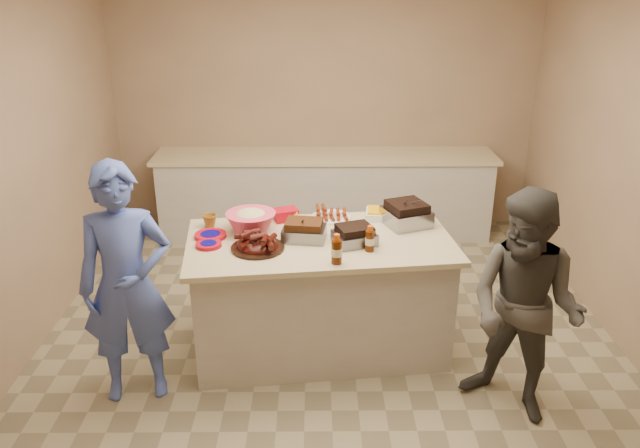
{
  "coord_description": "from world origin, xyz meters",
  "views": [
    {
      "loc": [
        -0.1,
        -4.15,
        2.74
      ],
      "look_at": [
        -0.07,
        0.02,
        1.01
      ],
      "focal_mm": 35.0,
      "sensor_mm": 36.0,
      "label": 1
    }
  ],
  "objects_px": {
    "rib_platter": "(258,249)",
    "bbq_bottle_b": "(370,251)",
    "guest_blue": "(141,390)",
    "guest_gray": "(510,409)",
    "coleslaw_bowl": "(251,232)",
    "bbq_bottle_a": "(336,263)",
    "roasting_pan": "(406,225)",
    "mustard_bottle": "(297,227)",
    "plastic_cup": "(210,227)",
    "island": "(320,346)"
  },
  "relations": [
    {
      "from": "roasting_pan",
      "to": "island",
      "type": "bearing_deg",
      "value": -178.58
    },
    {
      "from": "rib_platter",
      "to": "mustard_bottle",
      "type": "bearing_deg",
      "value": 56.06
    },
    {
      "from": "rib_platter",
      "to": "roasting_pan",
      "type": "distance_m",
      "value": 1.18
    },
    {
      "from": "roasting_pan",
      "to": "guest_blue",
      "type": "bearing_deg",
      "value": -178.15
    },
    {
      "from": "island",
      "to": "mustard_bottle",
      "type": "relative_size",
      "value": 14.76
    },
    {
      "from": "coleslaw_bowl",
      "to": "mustard_bottle",
      "type": "xyz_separation_m",
      "value": [
        0.34,
        0.08,
        0.0
      ]
    },
    {
      "from": "bbq_bottle_a",
      "to": "guest_blue",
      "type": "height_order",
      "value": "bbq_bottle_a"
    },
    {
      "from": "bbq_bottle_a",
      "to": "mustard_bottle",
      "type": "bearing_deg",
      "value": 114.25
    },
    {
      "from": "mustard_bottle",
      "to": "plastic_cup",
      "type": "relative_size",
      "value": 1.2
    },
    {
      "from": "roasting_pan",
      "to": "mustard_bottle",
      "type": "bearing_deg",
      "value": 161.89
    },
    {
      "from": "coleslaw_bowl",
      "to": "bbq_bottle_b",
      "type": "height_order",
      "value": "coleslaw_bowl"
    },
    {
      "from": "mustard_bottle",
      "to": "guest_gray",
      "type": "bearing_deg",
      "value": -34.43
    },
    {
      "from": "bbq_bottle_b",
      "to": "guest_gray",
      "type": "height_order",
      "value": "bbq_bottle_b"
    },
    {
      "from": "bbq_bottle_a",
      "to": "island",
      "type": "bearing_deg",
      "value": 105.25
    },
    {
      "from": "coleslaw_bowl",
      "to": "bbq_bottle_a",
      "type": "relative_size",
      "value": 1.78
    },
    {
      "from": "rib_platter",
      "to": "bbq_bottle_b",
      "type": "xyz_separation_m",
      "value": [
        0.78,
        -0.04,
        0.0
      ]
    },
    {
      "from": "coleslaw_bowl",
      "to": "mustard_bottle",
      "type": "distance_m",
      "value": 0.35
    },
    {
      "from": "island",
      "to": "rib_platter",
      "type": "distance_m",
      "value": 1.02
    },
    {
      "from": "rib_platter",
      "to": "coleslaw_bowl",
      "type": "height_order",
      "value": "coleslaw_bowl"
    },
    {
      "from": "coleslaw_bowl",
      "to": "guest_blue",
      "type": "xyz_separation_m",
      "value": [
        -0.75,
        -0.69,
        -0.91
      ]
    },
    {
      "from": "roasting_pan",
      "to": "coleslaw_bowl",
      "type": "distance_m",
      "value": 1.18
    },
    {
      "from": "roasting_pan",
      "to": "coleslaw_bowl",
      "type": "height_order",
      "value": "coleslaw_bowl"
    },
    {
      "from": "bbq_bottle_a",
      "to": "guest_gray",
      "type": "height_order",
      "value": "bbq_bottle_a"
    },
    {
      "from": "bbq_bottle_b",
      "to": "mustard_bottle",
      "type": "relative_size",
      "value": 1.45
    },
    {
      "from": "roasting_pan",
      "to": "bbq_bottle_a",
      "type": "xyz_separation_m",
      "value": [
        -0.55,
        -0.66,
        0.0
      ]
    },
    {
      "from": "coleslaw_bowl",
      "to": "bbq_bottle_b",
      "type": "distance_m",
      "value": 0.92
    },
    {
      "from": "rib_platter",
      "to": "coleslaw_bowl",
      "type": "xyz_separation_m",
      "value": [
        -0.07,
        0.31,
        0.0
      ]
    },
    {
      "from": "guest_gray",
      "to": "guest_blue",
      "type": "bearing_deg",
      "value": -143.75
    },
    {
      "from": "guest_blue",
      "to": "guest_gray",
      "type": "distance_m",
      "value": 2.53
    },
    {
      "from": "rib_platter",
      "to": "guest_gray",
      "type": "relative_size",
      "value": 0.24
    },
    {
      "from": "island",
      "to": "guest_blue",
      "type": "xyz_separation_m",
      "value": [
        -1.26,
        -0.54,
        0.0
      ]
    },
    {
      "from": "rib_platter",
      "to": "bbq_bottle_a",
      "type": "distance_m",
      "value": 0.59
    },
    {
      "from": "bbq_bottle_b",
      "to": "mustard_bottle",
      "type": "xyz_separation_m",
      "value": [
        -0.52,
        0.43,
        0.0
      ]
    },
    {
      "from": "bbq_bottle_b",
      "to": "bbq_bottle_a",
      "type": "bearing_deg",
      "value": -140.71
    },
    {
      "from": "coleslaw_bowl",
      "to": "bbq_bottle_a",
      "type": "bearing_deg",
      "value": -41.04
    },
    {
      "from": "coleslaw_bowl",
      "to": "bbq_bottle_a",
      "type": "xyz_separation_m",
      "value": [
        0.62,
        -0.54,
        0.0
      ]
    },
    {
      "from": "island",
      "to": "rib_platter",
      "type": "xyz_separation_m",
      "value": [
        -0.44,
        -0.16,
        0.91
      ]
    },
    {
      "from": "rib_platter",
      "to": "coleslaw_bowl",
      "type": "relative_size",
      "value": 1.01
    },
    {
      "from": "guest_blue",
      "to": "guest_gray",
      "type": "height_order",
      "value": "guest_gray"
    },
    {
      "from": "bbq_bottle_a",
      "to": "bbq_bottle_b",
      "type": "height_order",
      "value": "bbq_bottle_a"
    },
    {
      "from": "bbq_bottle_b",
      "to": "island",
      "type": "bearing_deg",
      "value": 150.06
    },
    {
      "from": "bbq_bottle_a",
      "to": "plastic_cup",
      "type": "height_order",
      "value": "bbq_bottle_a"
    },
    {
      "from": "rib_platter",
      "to": "bbq_bottle_b",
      "type": "bearing_deg",
      "value": -2.59
    },
    {
      "from": "island",
      "to": "guest_gray",
      "type": "distance_m",
      "value": 1.48
    },
    {
      "from": "roasting_pan",
      "to": "guest_blue",
      "type": "relative_size",
      "value": 0.19
    },
    {
      "from": "rib_platter",
      "to": "guest_blue",
      "type": "distance_m",
      "value": 1.28
    },
    {
      "from": "bbq_bottle_b",
      "to": "plastic_cup",
      "type": "height_order",
      "value": "bbq_bottle_b"
    },
    {
      "from": "roasting_pan",
      "to": "bbq_bottle_b",
      "type": "distance_m",
      "value": 0.57
    },
    {
      "from": "island",
      "to": "roasting_pan",
      "type": "distance_m",
      "value": 1.15
    },
    {
      "from": "plastic_cup",
      "to": "guest_blue",
      "type": "relative_size",
      "value": 0.07
    }
  ]
}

